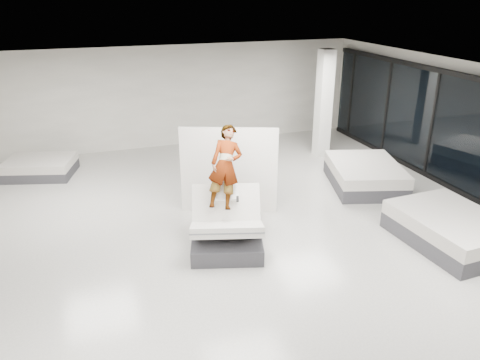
{
  "coord_description": "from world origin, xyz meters",
  "views": [
    {
      "loc": [
        -2.86,
        -7.68,
        4.79
      ],
      "look_at": [
        0.16,
        1.05,
        1.0
      ],
      "focal_mm": 35.0,
      "sensor_mm": 36.0,
      "label": 1
    }
  ],
  "objects": [
    {
      "name": "flat_bed_left_far",
      "position": [
        -4.13,
        5.49,
        0.24
      ],
      "size": [
        2.05,
        1.75,
        0.48
      ],
      "color": "#37373C",
      "rests_on": "floor"
    },
    {
      "name": "column",
      "position": [
        4.0,
        4.5,
        1.6
      ],
      "size": [
        0.4,
        0.4,
        3.2
      ],
      "primitive_type": "cube",
      "color": "white",
      "rests_on": "floor"
    },
    {
      "name": "hero_bed",
      "position": [
        -0.42,
        0.2,
        0.37
      ],
      "size": [
        1.82,
        2.13,
        1.23
      ],
      "color": "#37373C",
      "rests_on": "floor"
    },
    {
      "name": "remote",
      "position": [
        -0.21,
        0.12,
        1.02
      ],
      "size": [
        0.09,
        0.15,
        0.08
      ],
      "primitive_type": "cube",
      "rotation": [
        0.35,
        0.0,
        -0.29
      ],
      "color": "black",
      "rests_on": "person"
    },
    {
      "name": "person",
      "position": [
        -0.33,
        0.52,
        1.22
      ],
      "size": [
        1.07,
        1.78,
        1.19
      ],
      "primitive_type": "imported",
      "rotation": [
        1.06,
        0.0,
        -0.29
      ],
      "color": "slate",
      "rests_on": "hero_bed"
    },
    {
      "name": "divider_panel",
      "position": [
        0.12,
        1.69,
        0.99
      ],
      "size": [
        2.08,
        0.88,
        1.99
      ],
      "primitive_type": "cube",
      "rotation": [
        0.0,
        0.0,
        -0.37
      ],
      "color": "white",
      "rests_on": "floor"
    },
    {
      "name": "flat_bed_right_far",
      "position": [
        3.9,
        1.92,
        0.31
      ],
      "size": [
        2.25,
        2.63,
        0.62
      ],
      "color": "#37373C",
      "rests_on": "floor"
    },
    {
      "name": "flat_bed_right_near",
      "position": [
        3.88,
        -1.22,
        0.31
      ],
      "size": [
        1.81,
        2.35,
        0.62
      ],
      "color": "#37373C",
      "rests_on": "floor"
    },
    {
      "name": "room",
      "position": [
        0.0,
        0.0,
        1.6
      ],
      "size": [
        14.0,
        14.04,
        3.2
      ],
      "color": "beige",
      "rests_on": "ground"
    }
  ]
}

